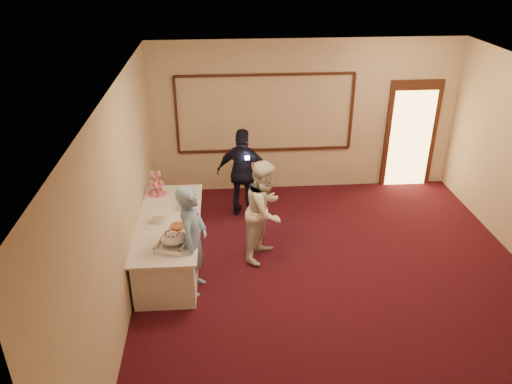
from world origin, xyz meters
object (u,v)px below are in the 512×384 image
at_px(pavlova_tray, 173,240).
at_px(guest, 243,173).
at_px(tart, 178,227).
at_px(woman, 265,211).
at_px(cupcake_stand, 157,185).
at_px(man, 193,240).
at_px(buffet_table, 170,242).
at_px(plate_stack_a, 160,217).
at_px(plate_stack_b, 184,205).

height_order(pavlova_tray, guest, guest).
height_order(tart, woman, woman).
distance_m(cupcake_stand, tart, 1.25).
relative_size(cupcake_stand, man, 0.28).
height_order(tart, guest, guest).
xyz_separation_m(buffet_table, plate_stack_a, (-0.12, -0.05, 0.47)).
relative_size(plate_stack_a, tart, 0.81).
bearing_deg(guest, plate_stack_a, 64.56).
distance_m(plate_stack_a, plate_stack_b, 0.51).
bearing_deg(cupcake_stand, woman, -25.87).
relative_size(woman, guest, 0.99).
bearing_deg(plate_stack_a, tart, -35.71).
relative_size(pavlova_tray, plate_stack_b, 3.42).
bearing_deg(buffet_table, woman, 3.27).
distance_m(cupcake_stand, guest, 1.59).
relative_size(buffet_table, tart, 9.79).
height_order(man, guest, guest).
height_order(man, woman, man).
bearing_deg(plate_stack_b, buffet_table, -124.25).
distance_m(pavlova_tray, man, 0.28).
distance_m(pavlova_tray, woman, 1.59).
relative_size(plate_stack_b, guest, 0.11).
xyz_separation_m(plate_stack_a, tart, (0.28, -0.20, -0.06)).
bearing_deg(plate_stack_b, cupcake_stand, 128.29).
bearing_deg(tart, man, -62.07).
distance_m(buffet_table, man, 0.92).
relative_size(buffet_table, woman, 1.49).
bearing_deg(man, tart, 41.57).
xyz_separation_m(man, woman, (1.09, 0.79, -0.00)).
xyz_separation_m(plate_stack_b, guest, (1.01, 1.17, -0.01)).
xyz_separation_m(plate_stack_b, woman, (1.27, -0.24, -0.02)).
relative_size(plate_stack_a, woman, 0.12).
bearing_deg(buffet_table, plate_stack_b, 55.75).
xyz_separation_m(buffet_table, guest, (1.23, 1.50, 0.45)).
relative_size(cupcake_stand, guest, 0.28).
xyz_separation_m(cupcake_stand, plate_stack_a, (0.13, -0.98, -0.08)).
height_order(buffet_table, pavlova_tray, pavlova_tray).
relative_size(plate_stack_a, man, 0.12).
bearing_deg(pavlova_tray, man, 4.12).
xyz_separation_m(cupcake_stand, woman, (1.74, -0.84, -0.11)).
relative_size(pavlova_tray, man, 0.37).
bearing_deg(woman, plate_stack_a, 124.03).
bearing_deg(guest, buffet_table, 66.30).
xyz_separation_m(cupcake_stand, guest, (1.48, 0.57, -0.10)).
distance_m(tart, man, 0.51).
height_order(cupcake_stand, guest, guest).
height_order(pavlova_tray, woman, woman).
height_order(woman, guest, guest).
xyz_separation_m(plate_stack_a, woman, (1.61, 0.13, -0.03)).
bearing_deg(plate_stack_b, guest, 49.23).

